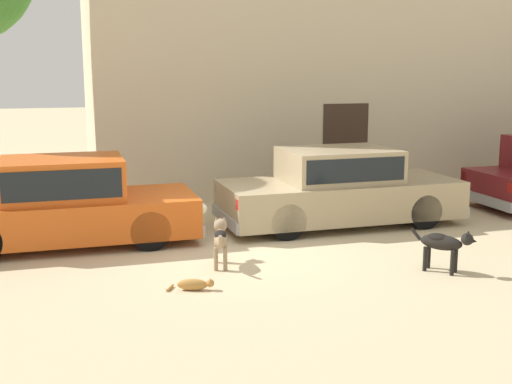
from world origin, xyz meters
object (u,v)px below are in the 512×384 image
(stray_dog_tan, at_px, (444,243))
(stray_cat, at_px, (194,284))
(parked_sedan_second, at_px, (339,187))
(stray_dog_spotted, at_px, (220,237))
(parked_sedan_nearest, at_px, (65,202))

(stray_dog_tan, bearing_deg, stray_cat, -134.89)
(parked_sedan_second, height_order, stray_dog_spotted, parked_sedan_second)
(parked_sedan_second, relative_size, stray_cat, 7.29)
(parked_sedan_nearest, xyz_separation_m, stray_cat, (1.60, -2.86, -0.63))
(parked_sedan_second, bearing_deg, stray_dog_spotted, -145.95)
(parked_sedan_second, distance_m, stray_cat, 4.46)
(stray_cat, bearing_deg, parked_sedan_nearest, 136.82)
(stray_dog_tan, bearing_deg, parked_sedan_nearest, -162.00)
(parked_sedan_nearest, height_order, stray_cat, parked_sedan_nearest)
(parked_sedan_nearest, relative_size, stray_dog_tan, 5.68)
(parked_sedan_nearest, xyz_separation_m, stray_dog_tan, (5.19, -3.09, -0.28))
(parked_sedan_nearest, bearing_deg, stray_dog_spotted, -40.83)
(stray_dog_spotted, distance_m, stray_dog_tan, 3.24)
(stray_dog_spotted, bearing_deg, stray_dog_tan, -99.01)
(stray_dog_spotted, height_order, stray_dog_tan, stray_dog_spotted)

